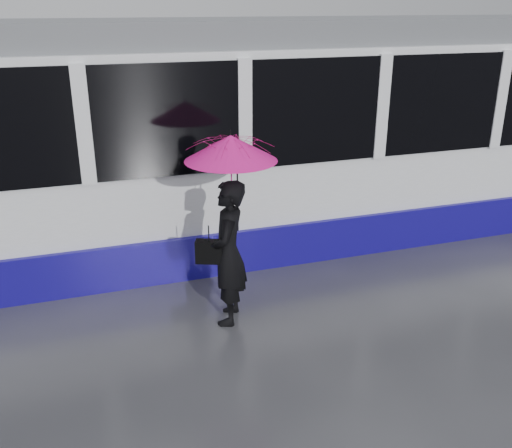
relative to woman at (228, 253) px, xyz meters
name	(u,v)px	position (x,y,z in m)	size (l,w,h in m)	color
ground	(262,316)	(0.39, -0.08, -0.87)	(90.00, 90.00, 0.00)	#2D2D33
rails	(211,240)	(0.39, 2.42, -0.86)	(34.00, 1.51, 0.02)	#3F3D38
woman	(228,253)	(0.00, 0.00, 0.00)	(0.63, 0.42, 1.74)	black
umbrella	(231,166)	(0.05, 0.00, 1.04)	(1.34, 1.34, 1.17)	#DD128A
handbag	(209,252)	(-0.22, 0.02, 0.04)	(0.34, 0.24, 0.45)	black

